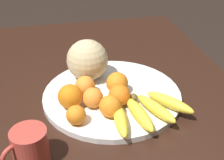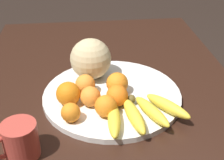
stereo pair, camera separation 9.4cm
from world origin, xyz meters
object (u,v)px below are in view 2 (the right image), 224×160
(orange_front_right, at_px, (90,96))
(melon, at_px, (91,59))
(kitchen_table, at_px, (107,111))
(produce_tag, at_px, (101,108))
(orange_back_left, at_px, (68,94))
(orange_side_extra, at_px, (117,96))
(ceramic_mug, at_px, (20,141))
(orange_back_right, at_px, (85,84))
(orange_top_small, at_px, (71,113))
(orange_mid_center, at_px, (106,106))
(fruit_bowl, at_px, (112,95))
(banana_bunch, at_px, (142,113))
(orange_front_left, at_px, (117,83))

(orange_front_right, bearing_deg, melon, 176.64)
(kitchen_table, height_order, orange_front_right, orange_front_right)
(orange_front_right, relative_size, produce_tag, 0.88)
(kitchen_table, bearing_deg, orange_back_left, -47.58)
(orange_side_extra, bearing_deg, ceramic_mug, -57.67)
(orange_back_right, bearing_deg, orange_top_small, -18.14)
(orange_mid_center, distance_m, ceramic_mug, 0.26)
(orange_front_right, relative_size, orange_mid_center, 0.95)
(fruit_bowl, height_order, orange_mid_center, orange_mid_center)
(banana_bunch, distance_m, orange_back_left, 0.23)
(melon, bearing_deg, orange_side_extra, 21.58)
(kitchen_table, bearing_deg, banana_bunch, 21.87)
(kitchen_table, distance_m, ceramic_mug, 0.43)
(kitchen_table, height_order, orange_side_extra, orange_side_extra)
(orange_side_extra, xyz_separation_m, ceramic_mug, (0.17, -0.27, -0.00))
(orange_back_right, xyz_separation_m, orange_side_extra, (0.08, 0.10, 0.00))
(fruit_bowl, height_order, orange_back_left, orange_back_left)
(orange_front_left, relative_size, orange_back_right, 1.10)
(orange_front_right, height_order, produce_tag, orange_front_right)
(fruit_bowl, distance_m, orange_front_right, 0.10)
(orange_front_right, bearing_deg, orange_front_left, 123.98)
(fruit_bowl, bearing_deg, orange_front_right, -50.50)
(fruit_bowl, xyz_separation_m, orange_top_small, (0.13, -0.13, 0.04))
(fruit_bowl, relative_size, banana_bunch, 1.81)
(fruit_bowl, relative_size, orange_side_extra, 6.71)
(orange_back_right, bearing_deg, orange_front_right, 10.91)
(banana_bunch, xyz_separation_m, produce_tag, (-0.06, -0.12, -0.02))
(orange_mid_center, relative_size, ceramic_mug, 0.57)
(orange_back_right, distance_m, orange_top_small, 0.15)
(fruit_bowl, height_order, orange_side_extra, orange_side_extra)
(orange_front_left, height_order, orange_back_left, orange_back_left)
(orange_front_right, xyz_separation_m, orange_back_right, (-0.07, -0.01, 0.00))
(fruit_bowl, height_order, produce_tag, produce_tag)
(orange_front_right, bearing_deg, banana_bunch, 60.63)
(fruit_bowl, relative_size, orange_back_left, 6.02)
(orange_mid_center, bearing_deg, banana_bunch, 76.05)
(orange_front_right, distance_m, orange_side_extra, 0.08)
(kitchen_table, distance_m, orange_back_right, 0.18)
(fruit_bowl, height_order, orange_top_small, orange_top_small)
(fruit_bowl, xyz_separation_m, produce_tag, (0.08, -0.04, 0.01))
(orange_top_small, bearing_deg, orange_mid_center, 97.91)
(banana_bunch, xyz_separation_m, ceramic_mug, (0.10, -0.33, 0.01))
(orange_front_left, bearing_deg, orange_top_small, -48.80)
(orange_side_extra, bearing_deg, fruit_bowl, -172.57)
(orange_side_extra, bearing_deg, melon, -158.42)
(orange_top_small, relative_size, orange_side_extra, 0.84)
(orange_back_right, bearing_deg, kitchen_table, 128.43)
(orange_back_left, bearing_deg, melon, 154.14)
(orange_front_left, height_order, orange_mid_center, orange_front_left)
(melon, bearing_deg, kitchen_table, 49.98)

